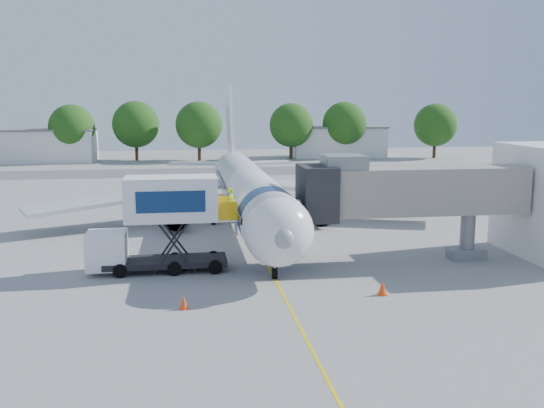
{
  "coord_description": "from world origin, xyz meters",
  "views": [
    {
      "loc": [
        -4.87,
        -41.55,
        9.78
      ],
      "look_at": [
        0.72,
        -3.64,
        3.2
      ],
      "focal_mm": 40.0,
      "sensor_mm": 36.0,
      "label": 1
    }
  ],
  "objects": [
    {
      "name": "tree_g",
      "position": [
        37.8,
        57.08,
        5.61
      ],
      "size": [
        7.25,
        7.25,
        9.25
      ],
      "color": "#382314",
      "rests_on": "ground"
    },
    {
      "name": "tree_f",
      "position": [
        22.63,
        59.95,
        5.8
      ],
      "size": [
        7.49,
        7.49,
        9.56
      ],
      "color": "#382314",
      "rests_on": "ground"
    },
    {
      "name": "safety_cone_a",
      "position": [
        5.0,
        -13.11,
        0.36
      ],
      "size": [
        0.47,
        0.47,
        0.74
      ],
      "color": "#FE410D",
      "rests_on": "ground"
    },
    {
      "name": "ground",
      "position": [
        0.0,
        0.0,
        0.0
      ],
      "size": [
        160.0,
        160.0,
        0.0
      ],
      "primitive_type": "plane",
      "color": "gray",
      "rests_on": "ground"
    },
    {
      "name": "tree_d",
      "position": [
        -2.2,
        58.03,
        5.84
      ],
      "size": [
        7.55,
        7.55,
        9.62
      ],
      "color": "#382314",
      "rests_on": "ground"
    },
    {
      "name": "catering_hiloader",
      "position": [
        -6.27,
        -7.0,
        2.76
      ],
      "size": [
        8.54,
        2.44,
        5.5
      ],
      "color": "black",
      "rests_on": "ground"
    },
    {
      "name": "aircraft",
      "position": [
        0.0,
        4.12,
        2.95
      ],
      "size": [
        34.17,
        37.73,
        11.35
      ],
      "color": "white",
      "rests_on": "ground"
    },
    {
      "name": "taxiway_strip",
      "position": [
        0.0,
        42.0,
        0.0
      ],
      "size": [
        120.0,
        10.0,
        0.01
      ],
      "primitive_type": "cube",
      "color": "#59595B",
      "rests_on": "ground"
    },
    {
      "name": "tree_e",
      "position": [
        13.16,
        58.8,
        5.65
      ],
      "size": [
        7.31,
        7.31,
        9.32
      ],
      "color": "#382314",
      "rests_on": "ground"
    },
    {
      "name": "tree_c",
      "position": [
        -12.39,
        60.24,
        5.88
      ],
      "size": [
        7.6,
        7.6,
        9.69
      ],
      "color": "#382314",
      "rests_on": "ground"
    },
    {
      "name": "outbuilding_right",
      "position": [
        22.0,
        62.0,
        2.66
      ],
      "size": [
        16.4,
        7.4,
        5.3
      ],
      "color": "silver",
      "rests_on": "ground"
    },
    {
      "name": "outbuilding_left",
      "position": [
        -28.0,
        60.0,
        2.66
      ],
      "size": [
        18.4,
        8.4,
        5.3
      ],
      "color": "silver",
      "rests_on": "ground"
    },
    {
      "name": "tree_b",
      "position": [
        -22.22,
        58.56,
        5.55
      ],
      "size": [
        7.17,
        7.17,
        9.15
      ],
      "color": "#382314",
      "rests_on": "ground"
    },
    {
      "name": "safety_cone_b",
      "position": [
        -5.0,
        -13.77,
        0.32
      ],
      "size": [
        0.41,
        0.41,
        0.66
      ],
      "color": "#FE410D",
      "rests_on": "ground"
    },
    {
      "name": "jet_bridge",
      "position": [
        7.99,
        -7.0,
        4.34
      ],
      "size": [
        13.9,
        3.2,
        6.6
      ],
      "color": "#9D9386",
      "rests_on": "ground"
    },
    {
      "name": "ground_tug",
      "position": [
        0.13,
        -18.98,
        0.8
      ],
      "size": [
        3.96,
        2.3,
        1.52
      ],
      "rotation": [
        0.0,
        0.0,
        -0.09
      ],
      "color": "white",
      "rests_on": "ground"
    },
    {
      "name": "guidance_line",
      "position": [
        0.0,
        0.0,
        0.01
      ],
      "size": [
        0.15,
        70.0,
        0.01
      ],
      "primitive_type": "cube",
      "color": "yellow",
      "rests_on": "ground"
    }
  ]
}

